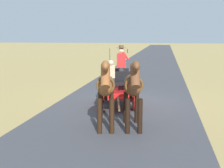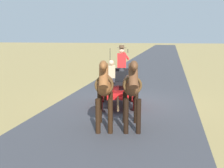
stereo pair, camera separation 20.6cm
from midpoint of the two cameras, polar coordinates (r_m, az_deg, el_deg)
The scene contains 5 objects.
ground_plane at distance 13.05m, azimuth 3.24°, elevation -3.43°, with size 200.00×200.00×0.00m, color tan.
road_surface at distance 13.05m, azimuth 3.24°, elevation -3.42°, with size 5.86×160.00×0.01m, color #424247.
horse_drawn_carriage at distance 12.10m, azimuth 1.61°, elevation -0.49°, with size 1.83×4.51×2.50m.
horse_near_side at distance 9.05m, azimuth 4.47°, elevation -0.59°, with size 0.83×2.15×2.21m.
horse_off_side at distance 9.03m, azimuth -0.80°, elevation -0.58°, with size 0.85×2.15×2.21m.
Camera 2 is at (-1.86, 12.58, 2.88)m, focal length 47.63 mm.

